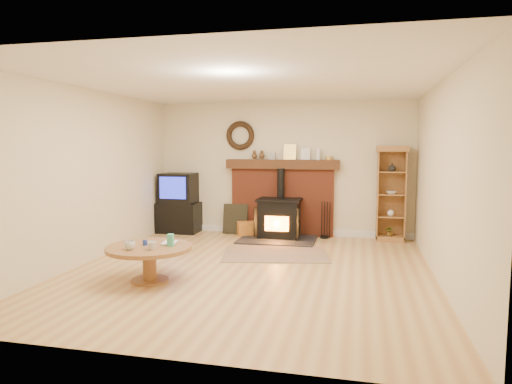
% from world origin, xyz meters
% --- Properties ---
extents(ground, '(5.50, 5.50, 0.00)m').
position_xyz_m(ground, '(0.00, 0.00, 0.00)').
color(ground, tan).
rests_on(ground, ground).
extents(room_shell, '(5.02, 5.52, 2.61)m').
position_xyz_m(room_shell, '(-0.02, 0.09, 1.72)').
color(room_shell, beige).
rests_on(room_shell, ground).
extents(chimney_breast, '(2.20, 0.22, 1.78)m').
position_xyz_m(chimney_breast, '(0.00, 2.67, 0.80)').
color(chimney_breast, brown).
rests_on(chimney_breast, ground).
extents(wood_stove, '(1.40, 1.00, 1.32)m').
position_xyz_m(wood_stove, '(0.01, 2.27, 0.37)').
color(wood_stove, black).
rests_on(wood_stove, ground).
extents(area_rug, '(1.85, 1.43, 0.01)m').
position_xyz_m(area_rug, '(0.17, 1.04, 0.01)').
color(area_rug, brown).
rests_on(area_rug, ground).
extents(tv_unit, '(0.82, 0.59, 1.20)m').
position_xyz_m(tv_unit, '(-2.08, 2.47, 0.57)').
color(tv_unit, black).
rests_on(tv_unit, ground).
extents(curio_cabinet, '(0.56, 0.40, 1.75)m').
position_xyz_m(curio_cabinet, '(2.05, 2.55, 0.88)').
color(curio_cabinet, brown).
rests_on(curio_cabinet, ground).
extents(firelog_box, '(0.51, 0.43, 0.27)m').
position_xyz_m(firelog_box, '(-0.60, 2.40, 0.14)').
color(firelog_box, yellow).
rests_on(firelog_box, ground).
extents(leaning_painting, '(0.50, 0.13, 0.59)m').
position_xyz_m(leaning_painting, '(-0.92, 2.55, 0.30)').
color(leaning_painting, black).
rests_on(leaning_painting, ground).
extents(fire_tools, '(0.19, 0.16, 0.70)m').
position_xyz_m(fire_tools, '(0.86, 2.50, 0.16)').
color(fire_tools, black).
rests_on(fire_tools, ground).
extents(coffee_table, '(1.10, 1.10, 0.63)m').
position_xyz_m(coffee_table, '(-1.15, -0.78, 0.38)').
color(coffee_table, brown).
rests_on(coffee_table, ground).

